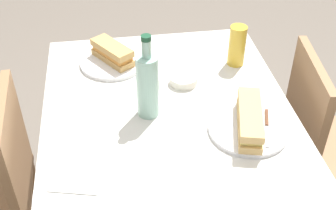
{
  "coord_description": "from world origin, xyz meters",
  "views": [
    {
      "loc": [
        1.15,
        -0.18,
        1.68
      ],
      "look_at": [
        0.0,
        0.0,
        0.76
      ],
      "focal_mm": 47.37,
      "sensor_mm": 36.0,
      "label": 1
    }
  ],
  "objects_px": {
    "chair_far": "(323,142)",
    "baguette_sandwich_near": "(112,53)",
    "baguette_sandwich_far": "(250,119)",
    "knife_far": "(267,125)",
    "water_bottle": "(148,84)",
    "beer_glass": "(237,46)",
    "olive_bowl": "(184,80)",
    "dining_table": "(168,136)",
    "plate_near": "(113,62)",
    "knife_near": "(123,53)",
    "plate_far": "(248,129)"
  },
  "relations": [
    {
      "from": "dining_table",
      "to": "water_bottle",
      "type": "bearing_deg",
      "value": -83.15
    },
    {
      "from": "baguette_sandwich_far",
      "to": "water_bottle",
      "type": "xyz_separation_m",
      "value": [
        -0.14,
        -0.3,
        0.07
      ]
    },
    {
      "from": "knife_near",
      "to": "chair_far",
      "type": "bearing_deg",
      "value": 64.9
    },
    {
      "from": "knife_far",
      "to": "water_bottle",
      "type": "xyz_separation_m",
      "value": [
        -0.14,
        -0.36,
        0.1
      ]
    },
    {
      "from": "chair_far",
      "to": "beer_glass",
      "type": "bearing_deg",
      "value": -126.76
    },
    {
      "from": "baguette_sandwich_near",
      "to": "beer_glass",
      "type": "distance_m",
      "value": 0.48
    },
    {
      "from": "baguette_sandwich_near",
      "to": "plate_far",
      "type": "relative_size",
      "value": 0.76
    },
    {
      "from": "chair_far",
      "to": "water_bottle",
      "type": "xyz_separation_m",
      "value": [
        0.02,
        -0.68,
        0.36
      ]
    },
    {
      "from": "dining_table",
      "to": "chair_far",
      "type": "bearing_deg",
      "value": 90.98
    },
    {
      "from": "plate_near",
      "to": "knife_near",
      "type": "relative_size",
      "value": 1.64
    },
    {
      "from": "plate_far",
      "to": "olive_bowl",
      "type": "xyz_separation_m",
      "value": [
        -0.29,
        -0.16,
        0.01
      ]
    },
    {
      "from": "plate_near",
      "to": "beer_glass",
      "type": "height_order",
      "value": "beer_glass"
    },
    {
      "from": "beer_glass",
      "to": "olive_bowl",
      "type": "bearing_deg",
      "value": -65.85
    },
    {
      "from": "chair_far",
      "to": "plate_near",
      "type": "bearing_deg",
      "value": -111.35
    },
    {
      "from": "dining_table",
      "to": "knife_far",
      "type": "bearing_deg",
      "value": 63.16
    },
    {
      "from": "plate_near",
      "to": "beer_glass",
      "type": "bearing_deg",
      "value": 81.36
    },
    {
      "from": "knife_far",
      "to": "beer_glass",
      "type": "bearing_deg",
      "value": 178.97
    },
    {
      "from": "water_bottle",
      "to": "beer_glass",
      "type": "xyz_separation_m",
      "value": [
        -0.25,
        0.37,
        -0.04
      ]
    },
    {
      "from": "chair_far",
      "to": "olive_bowl",
      "type": "distance_m",
      "value": 0.61
    },
    {
      "from": "dining_table",
      "to": "knife_near",
      "type": "bearing_deg",
      "value": -160.61
    },
    {
      "from": "water_bottle",
      "to": "knife_near",
      "type": "bearing_deg",
      "value": -170.82
    },
    {
      "from": "dining_table",
      "to": "beer_glass",
      "type": "xyz_separation_m",
      "value": [
        -0.25,
        0.3,
        0.2
      ]
    },
    {
      "from": "knife_near",
      "to": "plate_far",
      "type": "relative_size",
      "value": 0.61
    },
    {
      "from": "chair_far",
      "to": "knife_near",
      "type": "height_order",
      "value": "chair_far"
    },
    {
      "from": "baguette_sandwich_far",
      "to": "beer_glass",
      "type": "distance_m",
      "value": 0.4
    },
    {
      "from": "knife_near",
      "to": "plate_far",
      "type": "distance_m",
      "value": 0.62
    },
    {
      "from": "knife_far",
      "to": "water_bottle",
      "type": "relative_size",
      "value": 0.6
    },
    {
      "from": "dining_table",
      "to": "plate_far",
      "type": "height_order",
      "value": "plate_far"
    },
    {
      "from": "baguette_sandwich_near",
      "to": "knife_near",
      "type": "bearing_deg",
      "value": 135.27
    },
    {
      "from": "baguette_sandwich_far",
      "to": "plate_near",
      "type": "bearing_deg",
      "value": -138.93
    },
    {
      "from": "dining_table",
      "to": "baguette_sandwich_far",
      "type": "height_order",
      "value": "baguette_sandwich_far"
    },
    {
      "from": "water_bottle",
      "to": "knife_far",
      "type": "bearing_deg",
      "value": 68.68
    },
    {
      "from": "plate_near",
      "to": "baguette_sandwich_far",
      "type": "xyz_separation_m",
      "value": [
        0.46,
        0.4,
        0.04
      ]
    },
    {
      "from": "water_bottle",
      "to": "plate_far",
      "type": "bearing_deg",
      "value": 65.52
    },
    {
      "from": "knife_near",
      "to": "knife_far",
      "type": "relative_size",
      "value": 0.89
    },
    {
      "from": "baguette_sandwich_near",
      "to": "knife_far",
      "type": "distance_m",
      "value": 0.66
    },
    {
      "from": "water_bottle",
      "to": "olive_bowl",
      "type": "distance_m",
      "value": 0.24
    },
    {
      "from": "chair_far",
      "to": "water_bottle",
      "type": "distance_m",
      "value": 0.77
    },
    {
      "from": "olive_bowl",
      "to": "chair_far",
      "type": "bearing_deg",
      "value": 75.86
    },
    {
      "from": "beer_glass",
      "to": "baguette_sandwich_far",
      "type": "bearing_deg",
      "value": -9.59
    },
    {
      "from": "olive_bowl",
      "to": "knife_near",
      "type": "bearing_deg",
      "value": -135.93
    },
    {
      "from": "beer_glass",
      "to": "olive_bowl",
      "type": "xyz_separation_m",
      "value": [
        0.1,
        -0.22,
        -0.06
      ]
    },
    {
      "from": "plate_near",
      "to": "water_bottle",
      "type": "height_order",
      "value": "water_bottle"
    },
    {
      "from": "chair_far",
      "to": "baguette_sandwich_near",
      "type": "height_order",
      "value": "chair_far"
    },
    {
      "from": "baguette_sandwich_near",
      "to": "baguette_sandwich_far",
      "type": "relative_size",
      "value": 0.75
    },
    {
      "from": "baguette_sandwich_far",
      "to": "knife_far",
      "type": "xyz_separation_m",
      "value": [
        0.0,
        0.06,
        -0.03
      ]
    },
    {
      "from": "plate_far",
      "to": "baguette_sandwich_near",
      "type": "bearing_deg",
      "value": -138.93
    },
    {
      "from": "plate_near",
      "to": "baguette_sandwich_far",
      "type": "height_order",
      "value": "baguette_sandwich_far"
    },
    {
      "from": "olive_bowl",
      "to": "baguette_sandwich_near",
      "type": "bearing_deg",
      "value": -124.7
    },
    {
      "from": "dining_table",
      "to": "baguette_sandwich_far",
      "type": "bearing_deg",
      "value": 58.26
    }
  ]
}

